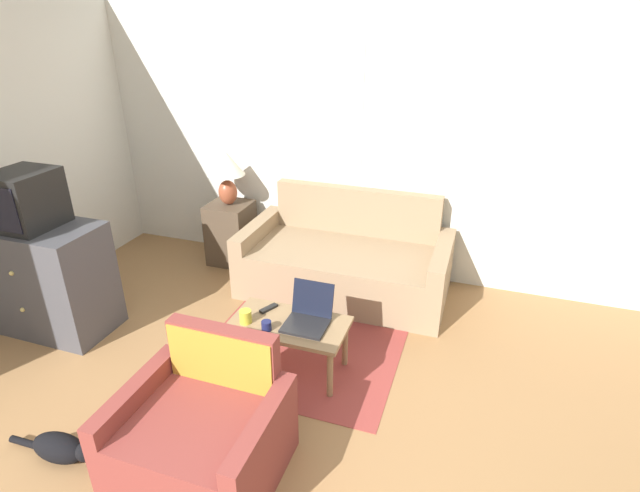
% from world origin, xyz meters
% --- Properties ---
extents(wall_back, '(6.94, 0.06, 2.60)m').
position_xyz_m(wall_back, '(-0.00, 3.61, 1.31)').
color(wall_back, silver).
rests_on(wall_back, ground_plane).
extents(rug, '(1.52, 2.08, 0.01)m').
position_xyz_m(rug, '(-0.33, 2.44, 0.00)').
color(rug, brown).
rests_on(rug, ground_plane).
extents(couch, '(1.90, 0.95, 0.90)m').
position_xyz_m(couch, '(-0.28, 3.13, 0.27)').
color(couch, '#937A5B').
rests_on(couch, ground_plane).
extents(armchair, '(0.89, 0.76, 0.80)m').
position_xyz_m(armchair, '(-0.45, 0.85, 0.26)').
color(armchair, brown).
rests_on(armchair, ground_plane).
extents(tv_dresser, '(1.00, 0.57, 0.92)m').
position_xyz_m(tv_dresser, '(-2.42, 1.71, 0.46)').
color(tv_dresser, '#424247').
rests_on(tv_dresser, ground_plane).
extents(television, '(0.41, 0.46, 0.44)m').
position_xyz_m(television, '(-2.42, 1.71, 1.14)').
color(television, black).
rests_on(television, tv_dresser).
extents(side_table, '(0.42, 0.42, 0.65)m').
position_xyz_m(side_table, '(-1.59, 3.30, 0.32)').
color(side_table, '#4C3D2D').
rests_on(side_table, ground_plane).
extents(table_lamp, '(0.37, 0.37, 0.56)m').
position_xyz_m(table_lamp, '(-1.59, 3.30, 1.02)').
color(table_lamp, brown).
rests_on(table_lamp, side_table).
extents(coffee_table, '(0.85, 0.46, 0.41)m').
position_xyz_m(coffee_table, '(-0.33, 1.83, 0.35)').
color(coffee_table, '#8E704C').
rests_on(coffee_table, ground_plane).
extents(laptop, '(0.31, 0.33, 0.27)m').
position_xyz_m(laptop, '(-0.20, 1.88, 0.47)').
color(laptop, black).
rests_on(laptop, coffee_table).
extents(cup_navy, '(0.07, 0.07, 0.07)m').
position_xyz_m(cup_navy, '(-0.44, 1.70, 0.44)').
color(cup_navy, '#191E4C').
rests_on(cup_navy, coffee_table).
extents(cup_yellow, '(0.09, 0.09, 0.10)m').
position_xyz_m(cup_yellow, '(-0.62, 1.73, 0.46)').
color(cup_yellow, gold).
rests_on(cup_yellow, coffee_table).
extents(tv_remote, '(0.10, 0.15, 0.02)m').
position_xyz_m(tv_remote, '(-0.54, 1.94, 0.42)').
color(tv_remote, black).
rests_on(tv_remote, coffee_table).
extents(cat_black, '(0.64, 0.18, 0.18)m').
position_xyz_m(cat_black, '(-1.29, 0.61, 0.09)').
color(cat_black, black).
rests_on(cat_black, ground_plane).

